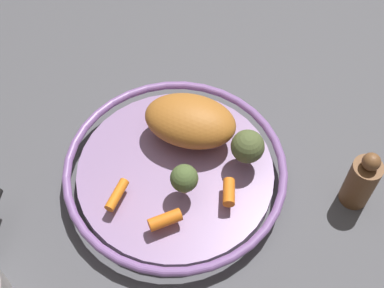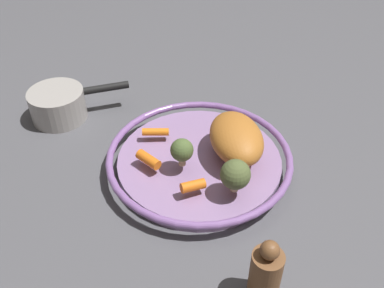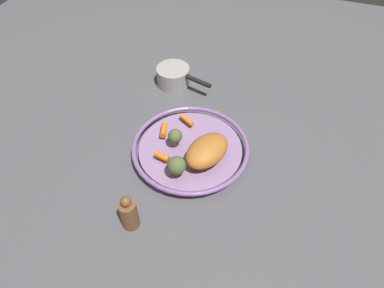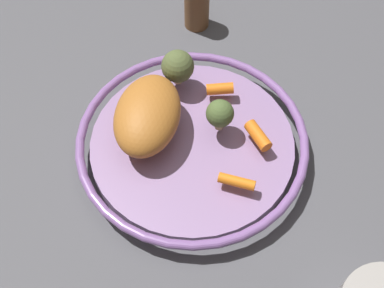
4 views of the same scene
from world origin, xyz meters
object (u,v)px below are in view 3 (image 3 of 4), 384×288
object	(u,v)px
broccoli_floret_large	(177,166)
saucepan	(174,76)
roast_chicken_piece	(207,150)
pepper_mill	(129,213)
baby_carrot_center	(187,120)
serving_bowl	(190,149)
baby_carrot_right	(162,156)
baby_carrot_back	(164,130)
broccoli_floret_edge	(175,136)

from	to	relation	value
broccoli_floret_large	saucepan	bearing A→B (deg)	22.56
roast_chicken_piece	pepper_mill	distance (m)	0.27
baby_carrot_center	broccoli_floret_large	bearing A→B (deg)	-167.40
baby_carrot_center	broccoli_floret_large	xyz separation A→B (m)	(-0.20, -0.04, 0.03)
serving_bowl	baby_carrot_center	world-z (taller)	baby_carrot_center
broccoli_floret_large	roast_chicken_piece	bearing A→B (deg)	-36.66
baby_carrot_right	broccoli_floret_large	xyz separation A→B (m)	(-0.04, -0.06, 0.03)
baby_carrot_center	baby_carrot_back	bearing A→B (deg)	143.52
baby_carrot_right	serving_bowl	bearing A→B (deg)	-38.81
broccoli_floret_edge	broccoli_floret_large	world-z (taller)	broccoli_floret_large
roast_chicken_piece	broccoli_floret_edge	distance (m)	0.10
baby_carrot_back	saucepan	distance (m)	0.29
roast_chicken_piece	saucepan	distance (m)	0.40
broccoli_floret_large	baby_carrot_back	bearing A→B (deg)	35.24
broccoli_floret_edge	baby_carrot_right	bearing A→B (deg)	165.56
roast_chicken_piece	baby_carrot_center	world-z (taller)	roast_chicken_piece
broccoli_floret_large	baby_carrot_center	bearing A→B (deg)	12.60
broccoli_floret_large	saucepan	size ratio (longest dim) A/B	0.28
baby_carrot_back	pepper_mill	xyz separation A→B (m)	(-0.29, -0.03, 0.00)
broccoli_floret_edge	saucepan	bearing A→B (deg)	22.25
baby_carrot_center	pepper_mill	world-z (taller)	pepper_mill
pepper_mill	baby_carrot_right	bearing A→B (deg)	-1.53
baby_carrot_right	broccoli_floret_edge	xyz separation A→B (m)	(0.06, -0.02, 0.02)
baby_carrot_center	saucepan	bearing A→B (deg)	30.87
serving_bowl	broccoli_floret_large	bearing A→B (deg)	-179.70
baby_carrot_right	baby_carrot_back	world-z (taller)	same
baby_carrot_right	saucepan	bearing A→B (deg)	16.44
serving_bowl	saucepan	world-z (taller)	saucepan
baby_carrot_center	baby_carrot_right	bearing A→B (deg)	174.66
pepper_mill	serving_bowl	bearing A→B (deg)	-13.40
baby_carrot_right	baby_carrot_center	size ratio (longest dim) A/B	0.81
saucepan	baby_carrot_back	bearing A→B (deg)	-164.59
baby_carrot_back	broccoli_floret_edge	distance (m)	0.06
serving_bowl	roast_chicken_piece	bearing A→B (deg)	-116.87
baby_carrot_right	baby_carrot_back	bearing A→B (deg)	19.32
serving_bowl	saucepan	xyz separation A→B (m)	(0.30, 0.17, 0.01)
baby_carrot_right	broccoli_floret_edge	bearing A→B (deg)	-14.44
baby_carrot_back	broccoli_floret_large	world-z (taller)	broccoli_floret_large
serving_bowl	roast_chicken_piece	size ratio (longest dim) A/B	2.40
baby_carrot_right	pepper_mill	xyz separation A→B (m)	(-0.20, 0.01, 0.00)
serving_bowl	baby_carrot_right	xyz separation A→B (m)	(-0.07, 0.06, 0.03)
broccoli_floret_large	saucepan	xyz separation A→B (m)	(0.41, 0.17, -0.04)
roast_chicken_piece	broccoli_floret_large	xyz separation A→B (m)	(-0.08, 0.06, 0.00)
roast_chicken_piece	baby_carrot_right	bearing A→B (deg)	110.07
serving_bowl	pepper_mill	distance (m)	0.28
broccoli_floret_large	pepper_mill	xyz separation A→B (m)	(-0.16, 0.06, -0.02)
broccoli_floret_edge	pepper_mill	xyz separation A→B (m)	(-0.26, 0.02, -0.02)
baby_carrot_back	broccoli_floret_edge	world-z (taller)	broccoli_floret_edge
baby_carrot_back	baby_carrot_center	world-z (taller)	baby_carrot_back
serving_bowl	baby_carrot_right	bearing A→B (deg)	141.19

